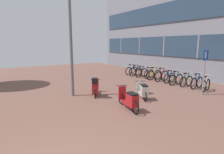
{
  "coord_description": "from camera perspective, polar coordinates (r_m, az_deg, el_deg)",
  "views": [
    {
      "loc": [
        -0.33,
        -2.82,
        2.58
      ],
      "look_at": [
        3.87,
        3.79,
        1.17
      ],
      "focal_mm": 29.65,
      "sensor_mm": 36.0,
      "label": 1
    }
  ],
  "objects": [
    {
      "name": "scooter_mid",
      "position": [
        8.92,
        9.55,
        -4.2
      ],
      "size": [
        0.98,
        1.53,
        0.75
      ],
      "color": "black",
      "rests_on": "ground"
    },
    {
      "name": "parking_sign",
      "position": [
        10.34,
        26.61,
        2.62
      ],
      "size": [
        0.4,
        0.07,
        2.26
      ],
      "color": "gray",
      "rests_on": "ground"
    },
    {
      "name": "bicycle_rack_04",
      "position": [
        13.04,
        17.3,
        -0.21
      ],
      "size": [
        1.29,
        0.48,
        0.93
      ],
      "color": "black",
      "rests_on": "ground"
    },
    {
      "name": "bicycle_rack_07",
      "position": [
        14.38,
        11.36,
        0.99
      ],
      "size": [
        1.24,
        0.47,
        0.92
      ],
      "color": "black",
      "rests_on": "ground"
    },
    {
      "name": "bicycle_rack_06",
      "position": [
        13.83,
        12.86,
        0.68
      ],
      "size": [
        1.42,
        0.48,
        1.01
      ],
      "color": "black",
      "rests_on": "ground"
    },
    {
      "name": "bicycle_rack_01",
      "position": [
        11.93,
        24.68,
        -1.56
      ],
      "size": [
        1.36,
        0.48,
        0.97
      ],
      "color": "black",
      "rests_on": "ground"
    },
    {
      "name": "lamp_post",
      "position": [
        9.26,
        -12.68,
        13.99
      ],
      "size": [
        0.2,
        0.52,
        5.82
      ],
      "color": "slate",
      "rests_on": "ground"
    },
    {
      "name": "bicycle_rack_08",
      "position": [
        14.73,
        9.07,
        1.34
      ],
      "size": [
        1.34,
        0.48,
        0.97
      ],
      "color": "black",
      "rests_on": "ground"
    },
    {
      "name": "bicycle_rack_00",
      "position": [
        11.44,
        26.92,
        -2.26
      ],
      "size": [
        1.28,
        0.47,
        0.94
      ],
      "color": "black",
      "rests_on": "ground"
    },
    {
      "name": "bicycle_rack_09",
      "position": [
        15.2,
        7.32,
        1.68
      ],
      "size": [
        1.36,
        0.48,
        0.99
      ],
      "color": "black",
      "rests_on": "ground"
    },
    {
      "name": "bicycle_rack_02",
      "position": [
        12.23,
        21.91,
        -1.17
      ],
      "size": [
        1.27,
        0.48,
        0.92
      ],
      "color": "black",
      "rests_on": "ground"
    },
    {
      "name": "scooter_near",
      "position": [
        7.36,
        5.34,
        -7.0
      ],
      "size": [
        0.65,
        1.8,
        0.87
      ],
      "color": "black",
      "rests_on": "ground"
    },
    {
      "name": "bicycle_rack_05",
      "position": [
        13.42,
        15.03,
        0.33
      ],
      "size": [
        1.44,
        0.48,
        1.03
      ],
      "color": "black",
      "rests_on": "ground"
    },
    {
      "name": "bicycle_rack_03",
      "position": [
        12.5,
        19.11,
        -0.69
      ],
      "size": [
        1.31,
        0.48,
        0.97
      ],
      "color": "black",
      "rests_on": "ground"
    },
    {
      "name": "bicycle_rack_10",
      "position": [
        15.75,
        5.99,
        1.98
      ],
      "size": [
        1.34,
        0.48,
        0.97
      ],
      "color": "black",
      "rests_on": "ground"
    },
    {
      "name": "scooter_far",
      "position": [
        9.29,
        -5.18,
        -3.1
      ],
      "size": [
        1.03,
        1.55,
        1.01
      ],
      "color": "black",
      "rests_on": "ground"
    }
  ]
}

